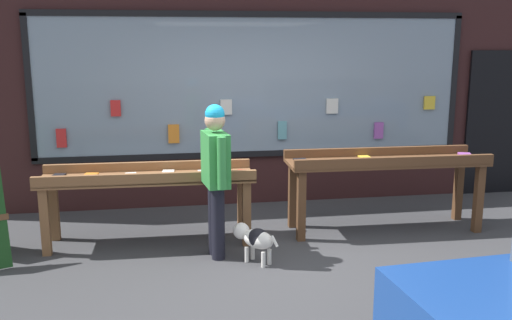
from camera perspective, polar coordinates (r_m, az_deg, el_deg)
name	(u,v)px	position (r m, az deg, el deg)	size (l,w,h in m)	color
ground_plane	(287,265)	(5.90, 3.16, -10.46)	(40.00, 40.00, 0.00)	#38383A
shopfront_facade	(254,69)	(7.82, -0.24, 9.09)	(8.40, 0.29, 3.76)	#331919
display_table_left	(148,183)	(6.43, -10.75, -2.28)	(2.36, 0.70, 0.87)	brown
display_table_right	(386,168)	(6.92, 12.88, -0.78)	(2.36, 0.71, 0.95)	brown
person_browsing	(216,170)	(5.86, -4.06, -1.02)	(0.27, 0.64, 1.61)	black
small_dog	(255,238)	(5.88, -0.10, -7.82)	(0.43, 0.47, 0.38)	white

